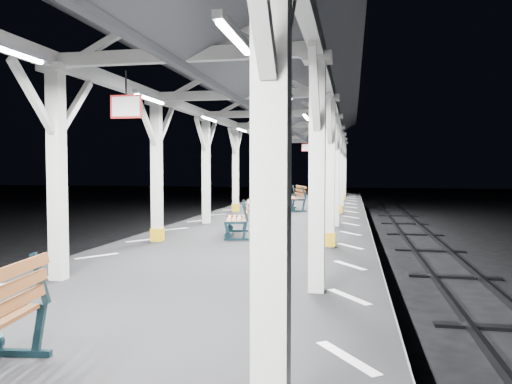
% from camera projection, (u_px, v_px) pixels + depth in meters
% --- Properties ---
extents(ground, '(120.00, 120.00, 0.00)m').
position_uv_depth(ground, '(217.00, 313.00, 9.41)').
color(ground, black).
rests_on(ground, ground).
extents(platform, '(6.00, 50.00, 1.00)m').
position_uv_depth(platform, '(217.00, 287.00, 9.38)').
color(platform, black).
rests_on(platform, ground).
extents(hazard_stripes_left, '(1.00, 48.00, 0.01)m').
position_uv_depth(hazard_stripes_left, '(97.00, 256.00, 9.82)').
color(hazard_stripes_left, silver).
rests_on(hazard_stripes_left, platform).
extents(hazard_stripes_right, '(1.00, 48.00, 0.01)m').
position_uv_depth(hazard_stripes_right, '(350.00, 265.00, 8.89)').
color(hazard_stripes_right, silver).
rests_on(hazard_stripes_right, platform).
extents(track_right, '(2.20, 60.00, 0.16)m').
position_uv_depth(track_right, '(502.00, 325.00, 8.46)').
color(track_right, '#2D2D33').
rests_on(track_right, ground).
extents(canopy, '(5.40, 49.00, 4.65)m').
position_uv_depth(canopy, '(216.00, 69.00, 9.17)').
color(canopy, silver).
rests_on(canopy, platform).
extents(bench_mid, '(0.94, 1.74, 0.89)m').
position_uv_depth(bench_mid, '(241.00, 217.00, 12.70)').
color(bench_mid, '#11272F').
rests_on(bench_mid, platform).
extents(bench_far, '(1.24, 1.97, 1.00)m').
position_uv_depth(bench_far, '(296.00, 197.00, 20.44)').
color(bench_far, '#11272F').
rests_on(bench_far, platform).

